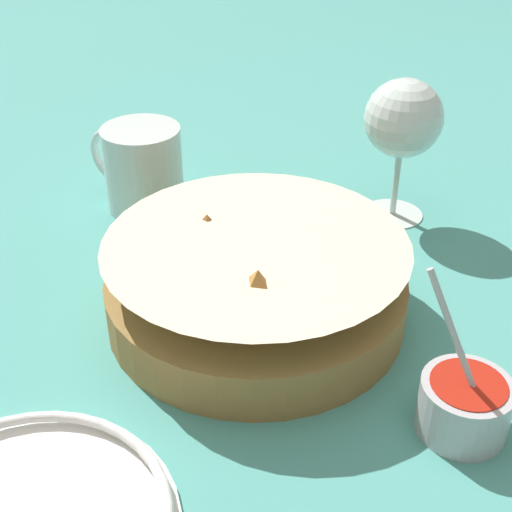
# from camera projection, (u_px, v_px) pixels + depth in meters

# --- Properties ---
(ground_plane) EXTENTS (4.00, 4.00, 0.00)m
(ground_plane) POSITION_uv_depth(u_px,v_px,m) (270.00, 315.00, 0.65)
(ground_plane) COLOR teal
(food_basket) EXTENTS (0.27, 0.27, 0.09)m
(food_basket) POSITION_uv_depth(u_px,v_px,m) (256.00, 284.00, 0.63)
(food_basket) COLOR olive
(food_basket) RESTS_ON ground_plane
(sauce_cup) EXTENTS (0.08, 0.07, 0.13)m
(sauce_cup) POSITION_uv_depth(u_px,v_px,m) (464.00, 404.00, 0.52)
(sauce_cup) COLOR #B7B7BC
(sauce_cup) RESTS_ON ground_plane
(wine_glass) EXTENTS (0.08, 0.08, 0.16)m
(wine_glass) POSITION_uv_depth(u_px,v_px,m) (403.00, 123.00, 0.74)
(wine_glass) COLOR silver
(wine_glass) RESTS_ON ground_plane
(beer_mug) EXTENTS (0.13, 0.09, 0.10)m
(beer_mug) POSITION_uv_depth(u_px,v_px,m) (143.00, 171.00, 0.80)
(beer_mug) COLOR silver
(beer_mug) RESTS_ON ground_plane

